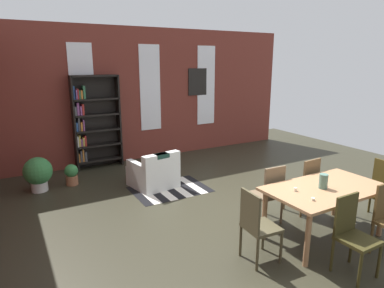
{
  "coord_description": "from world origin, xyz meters",
  "views": [
    {
      "loc": [
        -3.28,
        -3.72,
        2.47
      ],
      "look_at": [
        -0.27,
        1.6,
        0.95
      ],
      "focal_mm": 31.19,
      "sensor_mm": 36.0,
      "label": 1
    }
  ],
  "objects_px": {
    "dining_chair_far_right": "(305,183)",
    "dining_chair_head_left": "(257,224)",
    "vase_on_table": "(323,181)",
    "dining_chair_far_left": "(269,192)",
    "bookshelf_tall": "(93,122)",
    "dining_chair_head_right": "(378,188)",
    "potted_plant_by_shelf": "(38,173)",
    "dining_table": "(326,193)",
    "dining_chair_near_left": "(353,233)",
    "potted_plant_corner": "(72,174)",
    "armchair_white": "(154,173)"
  },
  "relations": [
    {
      "from": "dining_chair_head_right",
      "to": "potted_plant_by_shelf",
      "type": "xyz_separation_m",
      "value": [
        -4.6,
        3.94,
        -0.14
      ]
    },
    {
      "from": "dining_table",
      "to": "dining_chair_head_right",
      "type": "height_order",
      "value": "dining_chair_head_right"
    },
    {
      "from": "dining_chair_head_left",
      "to": "armchair_white",
      "type": "bearing_deg",
      "value": 91.57
    },
    {
      "from": "potted_plant_by_shelf",
      "to": "dining_table",
      "type": "bearing_deg",
      "value": -49.39
    },
    {
      "from": "vase_on_table",
      "to": "bookshelf_tall",
      "type": "bearing_deg",
      "value": 111.6
    },
    {
      "from": "vase_on_table",
      "to": "dining_chair_near_left",
      "type": "distance_m",
      "value": 0.86
    },
    {
      "from": "dining_chair_head_right",
      "to": "armchair_white",
      "type": "distance_m",
      "value": 3.98
    },
    {
      "from": "dining_table",
      "to": "potted_plant_by_shelf",
      "type": "bearing_deg",
      "value": 130.61
    },
    {
      "from": "dining_chair_head_right",
      "to": "potted_plant_corner",
      "type": "height_order",
      "value": "dining_chair_head_right"
    },
    {
      "from": "dining_chair_head_right",
      "to": "dining_chair_far_right",
      "type": "height_order",
      "value": "same"
    },
    {
      "from": "potted_plant_by_shelf",
      "to": "dining_chair_far_right",
      "type": "bearing_deg",
      "value": -40.53
    },
    {
      "from": "bookshelf_tall",
      "to": "potted_plant_corner",
      "type": "bearing_deg",
      "value": -127.6
    },
    {
      "from": "dining_chair_far_right",
      "to": "dining_chair_near_left",
      "type": "distance_m",
      "value": 1.63
    },
    {
      "from": "dining_table",
      "to": "potted_plant_by_shelf",
      "type": "distance_m",
      "value": 5.18
    },
    {
      "from": "dining_table",
      "to": "potted_plant_by_shelf",
      "type": "height_order",
      "value": "dining_table"
    },
    {
      "from": "potted_plant_by_shelf",
      "to": "armchair_white",
      "type": "bearing_deg",
      "value": -23.37
    },
    {
      "from": "bookshelf_tall",
      "to": "potted_plant_by_shelf",
      "type": "bearing_deg",
      "value": -143.82
    },
    {
      "from": "dining_table",
      "to": "potted_plant_corner",
      "type": "distance_m",
      "value": 4.85
    },
    {
      "from": "dining_table",
      "to": "potted_plant_corner",
      "type": "bearing_deg",
      "value": 124.74
    },
    {
      "from": "dining_chair_far_right",
      "to": "potted_plant_corner",
      "type": "xyz_separation_m",
      "value": [
        -3.14,
        3.25,
        -0.29
      ]
    },
    {
      "from": "bookshelf_tall",
      "to": "armchair_white",
      "type": "height_order",
      "value": "bookshelf_tall"
    },
    {
      "from": "bookshelf_tall",
      "to": "armchair_white",
      "type": "bearing_deg",
      "value": -69.35
    },
    {
      "from": "dining_table",
      "to": "bookshelf_tall",
      "type": "xyz_separation_m",
      "value": [
        -2.02,
        4.91,
        0.42
      ]
    },
    {
      "from": "dining_chair_head_right",
      "to": "potted_plant_corner",
      "type": "relative_size",
      "value": 2.18
    },
    {
      "from": "bookshelf_tall",
      "to": "potted_plant_corner",
      "type": "relative_size",
      "value": 4.99
    },
    {
      "from": "dining_chair_far_left",
      "to": "dining_chair_head_left",
      "type": "bearing_deg",
      "value": -139.89
    },
    {
      "from": "vase_on_table",
      "to": "armchair_white",
      "type": "height_order",
      "value": "vase_on_table"
    },
    {
      "from": "dining_table",
      "to": "armchair_white",
      "type": "distance_m",
      "value": 3.34
    },
    {
      "from": "dining_chair_far_right",
      "to": "vase_on_table",
      "type": "bearing_deg",
      "value": -123.13
    },
    {
      "from": "dining_chair_far_left",
      "to": "potted_plant_corner",
      "type": "distance_m",
      "value": 4.03
    },
    {
      "from": "dining_table",
      "to": "dining_chair_near_left",
      "type": "bearing_deg",
      "value": -118.45
    },
    {
      "from": "potted_plant_corner",
      "to": "dining_chair_head_right",
      "type": "bearing_deg",
      "value": -44.93
    },
    {
      "from": "dining_chair_far_left",
      "to": "dining_chair_near_left",
      "type": "bearing_deg",
      "value": -89.88
    },
    {
      "from": "dining_table",
      "to": "dining_chair_head_right",
      "type": "bearing_deg",
      "value": -0.31
    },
    {
      "from": "armchair_white",
      "to": "dining_chair_far_left",
      "type": "bearing_deg",
      "value": -68.32
    },
    {
      "from": "potted_plant_by_shelf",
      "to": "dining_chair_head_left",
      "type": "bearing_deg",
      "value": -61.43
    },
    {
      "from": "dining_chair_far_right",
      "to": "dining_chair_head_left",
      "type": "distance_m",
      "value": 1.77
    },
    {
      "from": "vase_on_table",
      "to": "armchair_white",
      "type": "relative_size",
      "value": 0.22
    },
    {
      "from": "vase_on_table",
      "to": "dining_chair_head_right",
      "type": "relative_size",
      "value": 0.22
    },
    {
      "from": "dining_chair_near_left",
      "to": "potted_plant_by_shelf",
      "type": "bearing_deg",
      "value": 122.71
    },
    {
      "from": "dining_table",
      "to": "armchair_white",
      "type": "height_order",
      "value": "dining_table"
    },
    {
      "from": "dining_chair_near_left",
      "to": "dining_chair_head_left",
      "type": "bearing_deg",
      "value": 139.59
    },
    {
      "from": "vase_on_table",
      "to": "dining_chair_far_left",
      "type": "distance_m",
      "value": 0.86
    },
    {
      "from": "armchair_white",
      "to": "potted_plant_by_shelf",
      "type": "xyz_separation_m",
      "value": [
        -2.05,
        0.89,
        0.1
      ]
    },
    {
      "from": "dining_chair_far_left",
      "to": "potted_plant_by_shelf",
      "type": "xyz_separation_m",
      "value": [
        -2.98,
        3.21,
        -0.14
      ]
    },
    {
      "from": "dining_chair_near_left",
      "to": "potted_plant_corner",
      "type": "height_order",
      "value": "dining_chair_near_left"
    },
    {
      "from": "bookshelf_tall",
      "to": "potted_plant_by_shelf",
      "type": "xyz_separation_m",
      "value": [
        -1.35,
        -0.99,
        -0.72
      ]
    },
    {
      "from": "dining_chair_far_left",
      "to": "armchair_white",
      "type": "relative_size",
      "value": 1.03
    },
    {
      "from": "dining_table",
      "to": "dining_chair_head_right",
      "type": "distance_m",
      "value": 1.24
    },
    {
      "from": "dining_chair_far_right",
      "to": "dining_chair_head_left",
      "type": "xyz_separation_m",
      "value": [
        -1.62,
        -0.71,
        0.0
      ]
    }
  ]
}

